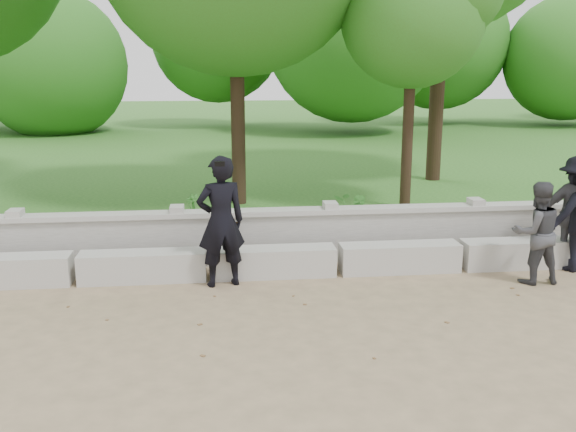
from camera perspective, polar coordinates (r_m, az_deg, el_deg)
ground at (r=8.23m, az=-7.05°, el=-9.76°), size 80.00×80.00×0.00m
lawn at (r=21.79m, az=-6.81°, el=5.14°), size 40.00×22.00×0.25m
concrete_bench at (r=9.94m, az=-7.01°, el=-4.26°), size 11.90×0.45×0.45m
parapet_wall at (r=10.54m, az=-7.03°, el=-1.87°), size 12.50×0.35×0.90m
man_main at (r=9.41m, az=-5.98°, el=-0.50°), size 0.80×0.73×1.95m
visitor_left at (r=10.22m, az=21.21°, el=-1.39°), size 0.77×0.60×1.55m
visitor_right at (r=11.18m, az=24.10°, el=0.08°), size 1.08×0.60×1.74m
tree_near_right at (r=13.52m, az=11.08°, el=17.98°), size 2.88×2.88×5.57m
shrub_b at (r=12.36m, az=6.39°, el=0.64°), size 0.36×0.37×0.52m
shrub_c at (r=11.44m, az=5.69°, el=0.04°), size 0.75×0.70×0.69m
shrub_d at (r=12.46m, az=-8.47°, el=0.74°), size 0.41×0.41×0.54m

